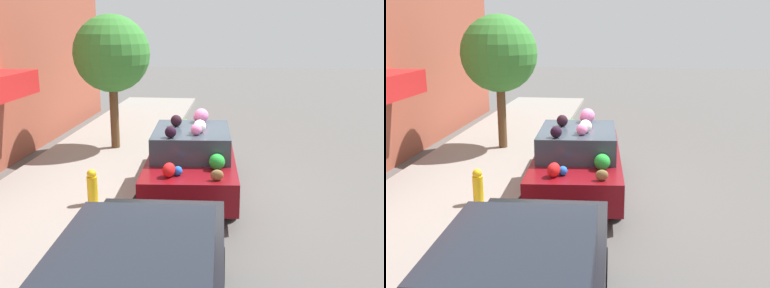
# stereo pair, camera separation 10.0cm
# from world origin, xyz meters

# --- Properties ---
(ground_plane) EXTENTS (60.00, 60.00, 0.00)m
(ground_plane) POSITION_xyz_m (0.00, 0.00, 0.00)
(ground_plane) COLOR #565451
(sidewalk_curb) EXTENTS (24.00, 3.20, 0.13)m
(sidewalk_curb) POSITION_xyz_m (0.00, 2.70, 0.06)
(sidewalk_curb) COLOR gray
(sidewalk_curb) RESTS_ON ground
(street_tree) EXTENTS (2.08, 2.08, 3.66)m
(street_tree) POSITION_xyz_m (2.91, 2.48, 2.73)
(street_tree) COLOR brown
(street_tree) RESTS_ON sidewalk_curb
(fire_hydrant) EXTENTS (0.20, 0.20, 0.70)m
(fire_hydrant) POSITION_xyz_m (-1.23, 1.80, 0.47)
(fire_hydrant) COLOR gold
(fire_hydrant) RESTS_ON sidewalk_curb
(art_car) EXTENTS (4.31, 2.04, 1.72)m
(art_car) POSITION_xyz_m (-0.04, -0.01, 0.74)
(art_car) COLOR maroon
(art_car) RESTS_ON ground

